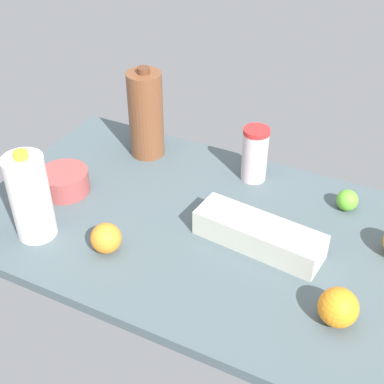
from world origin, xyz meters
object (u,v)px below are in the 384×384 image
(tumbler_cup, at_px, (255,154))
(orange_beside_bowl, at_px, (106,238))
(egg_carton, at_px, (259,234))
(mixing_bowl, at_px, (64,181))
(orange_loose, at_px, (338,307))
(milk_jug, at_px, (30,197))
(chocolate_milk_jug, at_px, (146,114))
(lime_by_jug, at_px, (347,200))

(tumbler_cup, bearing_deg, orange_beside_bowl, -114.80)
(egg_carton, relative_size, mixing_bowl, 2.34)
(egg_carton, height_order, orange_loose, orange_loose)
(tumbler_cup, height_order, milk_jug, milk_jug)
(chocolate_milk_jug, xyz_separation_m, mixing_bowl, (-0.11, -0.29, -0.11))
(milk_jug, height_order, lime_by_jug, milk_jug)
(chocolate_milk_jug, relative_size, egg_carton, 0.88)
(chocolate_milk_jug, distance_m, egg_carton, 0.56)
(milk_jug, relative_size, lime_by_jug, 4.21)
(egg_carton, xyz_separation_m, lime_by_jug, (0.17, 0.25, -0.01))
(egg_carton, bearing_deg, mixing_bowl, -171.13)
(orange_loose, bearing_deg, orange_beside_bowl, -176.90)
(egg_carton, distance_m, orange_beside_bowl, 0.39)
(chocolate_milk_jug, height_order, milk_jug, chocolate_milk_jug)
(milk_jug, bearing_deg, tumbler_cup, 49.75)
(orange_beside_bowl, bearing_deg, milk_jug, -172.46)
(chocolate_milk_jug, height_order, egg_carton, chocolate_milk_jug)
(tumbler_cup, distance_m, chocolate_milk_jug, 0.37)
(chocolate_milk_jug, xyz_separation_m, egg_carton, (0.48, -0.26, -0.10))
(milk_jug, xyz_separation_m, orange_loose, (0.79, 0.06, -0.08))
(lime_by_jug, bearing_deg, mixing_bowl, -159.58)
(chocolate_milk_jug, bearing_deg, mixing_bowl, -110.88)
(tumbler_cup, height_order, orange_beside_bowl, tumbler_cup)
(egg_carton, relative_size, milk_jug, 1.32)
(orange_loose, bearing_deg, chocolate_milk_jug, 149.97)
(mixing_bowl, relative_size, orange_beside_bowl, 1.82)
(mixing_bowl, bearing_deg, milk_jug, -74.87)
(orange_loose, bearing_deg, egg_carton, 146.96)
(tumbler_cup, bearing_deg, lime_by_jug, -5.08)
(egg_carton, bearing_deg, lime_by_jug, 62.55)
(orange_loose, relative_size, lime_by_jug, 1.47)
(orange_beside_bowl, bearing_deg, chocolate_milk_jug, 107.59)
(chocolate_milk_jug, bearing_deg, tumbler_cup, 2.92)
(chocolate_milk_jug, bearing_deg, egg_carton, -28.43)
(mixing_bowl, distance_m, orange_beside_bowl, 0.30)
(lime_by_jug, bearing_deg, chocolate_milk_jug, 179.35)
(egg_carton, xyz_separation_m, orange_beside_bowl, (-0.34, -0.19, 0.00))
(tumbler_cup, bearing_deg, mixing_bowl, -146.72)
(tumbler_cup, bearing_deg, egg_carton, -66.36)
(egg_carton, relative_size, lime_by_jug, 5.56)
(tumbler_cup, relative_size, orange_beside_bowl, 2.16)
(tumbler_cup, xyz_separation_m, orange_loose, (0.37, -0.44, -0.04))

